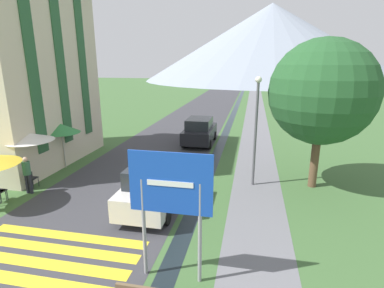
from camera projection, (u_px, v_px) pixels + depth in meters
The scene contains 17 objects.
ground_plane at pixel (209, 136), 23.20m from camera, with size 160.00×160.00×0.00m, color #3D6033.
road at pixel (199, 114), 33.12m from camera, with size 6.40×60.00×0.01m.
footpath at pixel (256, 116), 31.95m from camera, with size 2.20×60.00×0.01m.
drainage_channel at pixel (233, 115), 32.42m from camera, with size 0.60×60.00×0.00m.
crosswalk_marking at pixel (48, 256), 8.88m from camera, with size 5.44×2.54×0.01m.
mountain_distant at pixel (270, 43), 90.84m from camera, with size 75.90×75.90×22.37m.
hotel_building at pixel (14, 59), 15.93m from camera, with size 5.99×8.14×10.52m.
road_sign at pixel (171, 195), 7.37m from camera, with size 2.11×0.11×3.50m.
parked_car_near at pixel (155, 184), 11.78m from camera, with size 1.91×4.41×1.82m.
parked_car_far at pixel (200, 131), 20.87m from camera, with size 1.99×4.15×1.82m.
cafe_chair_far_left at pixel (41, 167), 14.89m from camera, with size 0.40×0.40×0.85m.
cafe_chair_middle at pixel (30, 178), 13.52m from camera, with size 0.40×0.40×0.85m.
cafe_umbrella_middle_white at pixel (29, 137), 13.65m from camera, with size 2.17×2.17×2.43m.
cafe_umbrella_rear_green at pixel (61, 128), 15.76m from camera, with size 1.90×1.90×2.42m.
person_standing_terrace at pixel (27, 172), 12.88m from camera, with size 0.32×0.32×1.66m.
streetlamp at pixel (256, 123), 13.26m from camera, with size 0.28×0.28×4.97m.
tree_by_path at pixel (322, 92), 12.72m from camera, with size 4.52×4.52×6.58m.
Camera 1 is at (3.22, -2.33, 5.56)m, focal length 28.00 mm.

